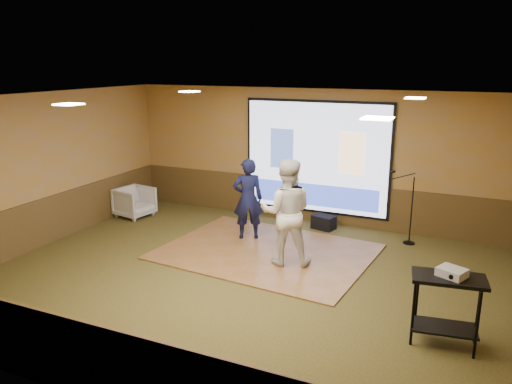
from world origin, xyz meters
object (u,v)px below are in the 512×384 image
at_px(dance_floor, 266,252).
at_px(banquet_chair, 135,202).
at_px(projector_screen, 316,159).
at_px(projector, 452,272).
at_px(av_table, 447,298).
at_px(mic_stand, 408,220).
at_px(duffel_bag, 324,222).
at_px(player_left, 248,199).
at_px(player_right, 286,212).

height_order(dance_floor, banquet_chair, banquet_chair).
bearing_deg(projector_screen, dance_floor, -97.22).
xyz_separation_m(projector, banquet_chair, (-7.10, 2.83, -0.65)).
height_order(av_table, banquet_chair, av_table).
height_order(mic_stand, duffel_bag, mic_stand).
relative_size(player_left, mic_stand, 1.12).
height_order(projector_screen, mic_stand, projector_screen).
bearing_deg(mic_stand, projector_screen, -172.79).
relative_size(mic_stand, duffel_bag, 3.11).
relative_size(player_right, banquet_chair, 2.48).
relative_size(dance_floor, projector, 11.90).
distance_m(projector_screen, projector, 5.20).
xyz_separation_m(player_left, player_right, (1.19, -0.93, 0.13)).
xyz_separation_m(banquet_chair, duffel_bag, (4.33, 0.96, -0.20)).
height_order(dance_floor, player_left, player_left).
xyz_separation_m(player_right, projector, (2.83, -1.60, 0.02)).
height_order(projector_screen, player_left, projector_screen).
height_order(banquet_chair, duffel_bag, banquet_chair).
relative_size(av_table, banquet_chair, 1.22).
distance_m(player_right, mic_stand, 2.78).
bearing_deg(projector, banquet_chair, -176.96).
bearing_deg(mic_stand, player_right, -111.08).
distance_m(projector_screen, duffel_bag, 1.41).
bearing_deg(player_right, av_table, 130.62).
height_order(projector_screen, player_right, projector_screen).
xyz_separation_m(dance_floor, projector, (3.38, -1.99, 0.99)).
distance_m(player_left, mic_stand, 3.24).
distance_m(projector_screen, banquet_chair, 4.36).
bearing_deg(av_table, projector, 46.21).
relative_size(projector, duffel_bag, 0.68).
height_order(player_left, banquet_chair, player_left).
height_order(player_right, av_table, player_right).
height_order(player_right, mic_stand, player_right).
bearing_deg(player_right, projector_screen, -103.19).
bearing_deg(player_right, duffel_bag, -110.82).
relative_size(projector, banquet_chair, 0.42).
xyz_separation_m(projector_screen, player_right, (0.27, -2.55, -0.49)).
bearing_deg(projector, duffel_bag, 150.93).
relative_size(av_table, duffel_bag, 1.99).
bearing_deg(duffel_bag, dance_floor, -108.57).
bearing_deg(dance_floor, banquet_chair, 167.31).
height_order(player_left, player_right, player_right).
distance_m(dance_floor, duffel_bag, 1.90).
bearing_deg(player_right, dance_floor, -54.80).
distance_m(player_left, duffel_bag, 1.91).
bearing_deg(projector, player_right, 175.26).
height_order(dance_floor, av_table, av_table).
bearing_deg(player_left, banquet_chair, -34.48).
relative_size(player_left, player_right, 0.87).
height_order(projector_screen, projector, projector_screen).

